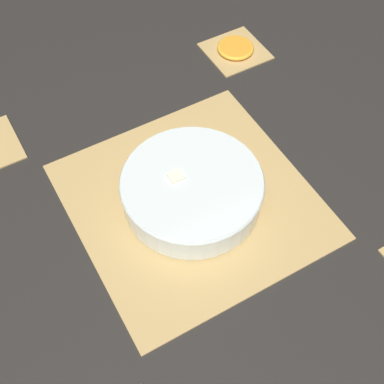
# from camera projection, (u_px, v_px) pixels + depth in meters

# --- Properties ---
(ground_plane) EXTENTS (6.00, 6.00, 0.00)m
(ground_plane) POSITION_uv_depth(u_px,v_px,m) (192.00, 201.00, 1.01)
(ground_plane) COLOR black
(bamboo_mat_center) EXTENTS (0.44, 0.43, 0.01)m
(bamboo_mat_center) POSITION_uv_depth(u_px,v_px,m) (192.00, 200.00, 1.01)
(bamboo_mat_center) COLOR tan
(bamboo_mat_center) RESTS_ON ground_plane
(coaster_mat_far_left) EXTENTS (0.13, 0.13, 0.01)m
(coaster_mat_far_left) POSITION_uv_depth(u_px,v_px,m) (235.00, 51.00, 1.26)
(coaster_mat_far_left) COLOR tan
(coaster_mat_far_left) RESTS_ON ground_plane
(fruit_salad_bowl) EXTENTS (0.26, 0.26, 0.07)m
(fruit_salad_bowl) POSITION_uv_depth(u_px,v_px,m) (192.00, 189.00, 0.98)
(fruit_salad_bowl) COLOR silver
(fruit_salad_bowl) RESTS_ON bamboo_mat_center
(orange_slice_whole) EXTENTS (0.09, 0.09, 0.01)m
(orange_slice_whole) POSITION_uv_depth(u_px,v_px,m) (236.00, 48.00, 1.25)
(orange_slice_whole) COLOR orange
(orange_slice_whole) RESTS_ON coaster_mat_far_left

